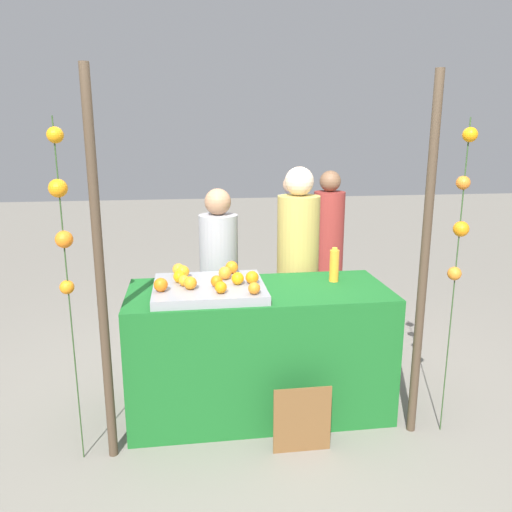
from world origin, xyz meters
The scene contains 26 objects.
ground_plane centered at (0.00, 0.00, 0.00)m, with size 24.00×24.00×0.00m, color gray.
stall_counter centered at (0.00, 0.00, 0.45)m, with size 1.80×0.76×0.91m, color #196023.
orange_tray centered at (-0.35, -0.03, 0.94)m, with size 0.74×0.65×0.06m, color gray.
orange_0 centered at (-0.28, -0.24, 1.01)m, with size 0.08×0.08×0.08m, color orange.
orange_1 centered at (-0.52, 0.15, 1.01)m, with size 0.09×0.09×0.09m, color orange.
orange_2 centered at (-0.23, 0.07, 1.01)m, with size 0.09×0.09×0.09m, color orange.
orange_3 centered at (-0.15, -0.06, 1.01)m, with size 0.08×0.08×0.08m, color orange.
orange_4 centered at (-0.51, -0.05, 1.01)m, with size 0.07×0.07×0.07m, color orange.
orange_5 centered at (-0.66, -0.15, 1.01)m, with size 0.09×0.09×0.09m, color orange.
orange_6 centered at (-0.17, 0.22, 1.01)m, with size 0.09×0.09×0.09m, color orange.
orange_7 centered at (-0.55, 0.22, 1.01)m, with size 0.09×0.09×0.09m, color orange.
orange_8 centered at (-0.30, -0.10, 1.01)m, with size 0.08×0.08×0.08m, color orange.
orange_9 centered at (-0.47, -0.13, 1.01)m, with size 0.09×0.09×0.09m, color orange.
orange_10 centered at (-0.06, -0.06, 1.01)m, with size 0.09×0.09×0.09m, color orange.
orange_11 centered at (-0.54, 0.03, 1.01)m, with size 0.09×0.09×0.09m, color orange.
orange_12 centered at (-0.07, -0.28, 1.01)m, with size 0.08×0.08×0.08m, color orange.
juice_bottle centered at (0.57, 0.12, 1.03)m, with size 0.07×0.07×0.25m.
chalkboard_sign centered at (0.19, -0.54, 0.21)m, with size 0.37×0.03×0.45m.
vendor_left centered at (-0.23, 0.63, 0.72)m, with size 0.31×0.31×1.54m.
vendor_right centered at (0.41, 0.62, 0.79)m, with size 0.34×0.34×1.70m.
crowd_person_0 centered at (0.97, 1.69, 0.74)m, with size 0.32×0.32×1.59m.
crowd_person_1 centered at (0.60, 1.73, 0.72)m, with size 0.31×0.31×1.55m.
canopy_post_left centered at (-0.98, -0.42, 1.16)m, with size 0.06×0.06×2.32m, color #473828.
canopy_post_right centered at (0.98, -0.42, 1.16)m, with size 0.06×0.06×2.32m, color #473828.
garland_strand_left centered at (-1.16, -0.42, 1.53)m, with size 0.11×0.11×2.05m.
garland_strand_right centered at (1.18, -0.45, 1.49)m, with size 0.11×0.10×2.05m.
Camera 1 is at (-0.48, -3.29, 1.96)m, focal length 35.40 mm.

